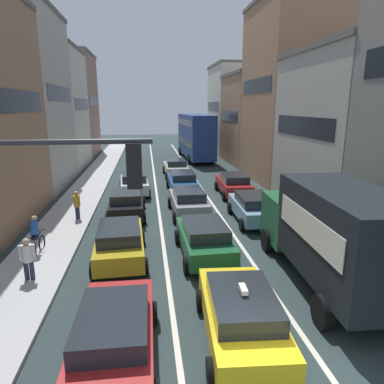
{
  "coord_description": "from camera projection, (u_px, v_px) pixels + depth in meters",
  "views": [
    {
      "loc": [
        -2.32,
        -5.59,
        6.03
      ],
      "look_at": [
        0.0,
        12.0,
        1.6
      ],
      "focal_mm": 32.48,
      "sensor_mm": 36.0,
      "label": 1
    }
  ],
  "objects": [
    {
      "name": "sidewalk_left",
      "position": [
        88.0,
        189.0,
        25.5
      ],
      "size": [
        2.6,
        64.0,
        0.14
      ],
      "primitive_type": "cube",
      "color": "#B3B3B3",
      "rests_on": "ground"
    },
    {
      "name": "lane_stripe_left",
      "position": [
        156.0,
        188.0,
        26.15
      ],
      "size": [
        0.16,
        60.0,
        0.01
      ],
      "primitive_type": "cube",
      "color": "silver",
      "rests_on": "ground"
    },
    {
      "name": "lane_stripe_right",
      "position": [
        200.0,
        186.0,
        26.58
      ],
      "size": [
        0.16,
        60.0,
        0.01
      ],
      "primitive_type": "cube",
      "color": "silver",
      "rests_on": "ground"
    },
    {
      "name": "building_row_left",
      "position": [
        8.0,
        103.0,
        24.81
      ],
      "size": [
        7.2,
        43.9,
        13.74
      ],
      "rotation": [
        0.0,
        0.0,
        1.57
      ],
      "color": "#B2ADA3",
      "rests_on": "ground"
    },
    {
      "name": "building_row_right",
      "position": [
        302.0,
        106.0,
        27.24
      ],
      "size": [
        7.2,
        43.9,
        14.09
      ],
      "rotation": [
        0.0,
        0.0,
        -1.57
      ],
      "color": "beige",
      "rests_on": "ground"
    },
    {
      "name": "traffic_light_pole",
      "position": [
        33.0,
        228.0,
        6.45
      ],
      "size": [
        3.58,
        0.38,
        5.5
      ],
      "color": "#2D2D33",
      "rests_on": "ground"
    },
    {
      "name": "removalist_box_truck",
      "position": [
        330.0,
        231.0,
        11.58
      ],
      "size": [
        3.01,
        7.81,
        3.58
      ],
      "rotation": [
        0.0,
        0.0,
        1.52
      ],
      "color": "#1E5933",
      "rests_on": "ground"
    },
    {
      "name": "taxi_centre_lane_front",
      "position": [
        241.0,
        314.0,
        8.96
      ],
      "size": [
        2.29,
        4.41,
        1.66
      ],
      "rotation": [
        0.0,
        0.0,
        1.5
      ],
      "color": "yellow",
      "rests_on": "ground"
    },
    {
      "name": "sedan_left_lane_front",
      "position": [
        114.0,
        335.0,
        8.14
      ],
      "size": [
        2.1,
        4.32,
        1.49
      ],
      "rotation": [
        0.0,
        0.0,
        1.56
      ],
      "color": "#A51E1E",
      "rests_on": "ground"
    },
    {
      "name": "sedan_centre_lane_second",
      "position": [
        204.0,
        238.0,
        14.1
      ],
      "size": [
        2.14,
        4.34,
        1.49
      ],
      "rotation": [
        0.0,
        0.0,
        1.59
      ],
      "color": "#19592D",
      "rests_on": "ground"
    },
    {
      "name": "wagon_left_lane_second",
      "position": [
        120.0,
        241.0,
        13.76
      ],
      "size": [
        2.22,
        4.38,
        1.49
      ],
      "rotation": [
        0.0,
        0.0,
        1.62
      ],
      "color": "#B29319",
      "rests_on": "ground"
    },
    {
      "name": "hatchback_centre_lane_third",
      "position": [
        188.0,
        201.0,
        19.58
      ],
      "size": [
        2.14,
        4.34,
        1.49
      ],
      "rotation": [
        0.0,
        0.0,
        1.59
      ],
      "color": "gray",
      "rests_on": "ground"
    },
    {
      "name": "sedan_left_lane_third",
      "position": [
        126.0,
        203.0,
        19.22
      ],
      "size": [
        2.13,
        4.34,
        1.49
      ],
      "rotation": [
        0.0,
        0.0,
        1.59
      ],
      "color": "black",
      "rests_on": "ground"
    },
    {
      "name": "coupe_centre_lane_fourth",
      "position": [
        182.0,
        181.0,
        24.62
      ],
      "size": [
        2.08,
        4.31,
        1.49
      ],
      "rotation": [
        0.0,
        0.0,
        1.58
      ],
      "color": "#194C8C",
      "rests_on": "ground"
    },
    {
      "name": "sedan_left_lane_fourth",
      "position": [
        134.0,
        183.0,
        24.22
      ],
      "size": [
        2.26,
        4.4,
        1.49
      ],
      "rotation": [
        0.0,
        0.0,
        1.63
      ],
      "color": "silver",
      "rests_on": "ground"
    },
    {
      "name": "sedan_centre_lane_fifth",
      "position": [
        176.0,
        167.0,
        30.3
      ],
      "size": [
        2.14,
        4.34,
        1.49
      ],
      "rotation": [
        0.0,
        0.0,
        1.59
      ],
      "color": "beige",
      "rests_on": "ground"
    },
    {
      "name": "sedan_right_lane_behind_truck",
      "position": [
        253.0,
        207.0,
        18.41
      ],
      "size": [
        2.17,
        4.35,
        1.49
      ],
      "rotation": [
        0.0,
        0.0,
        1.54
      ],
      "color": "#759EB7",
      "rests_on": "ground"
    },
    {
      "name": "wagon_right_lane_far",
      "position": [
        234.0,
        184.0,
        23.86
      ],
      "size": [
        2.17,
        4.35,
        1.49
      ],
      "rotation": [
        0.0,
        0.0,
        1.54
      ],
      "color": "#A51E1E",
      "rests_on": "ground"
    },
    {
      "name": "bus_mid_queue_primary",
      "position": [
        196.0,
        135.0,
        39.21
      ],
      "size": [
        3.13,
        10.59,
        5.06
      ],
      "rotation": [
        0.0,
        0.0,
        1.61
      ],
      "color": "navy",
      "rests_on": "ground"
    },
    {
      "name": "cyclist_on_sidewalk",
      "position": [
        36.0,
        237.0,
        14.12
      ],
      "size": [
        0.5,
        1.73,
        1.72
      ],
      "rotation": [
        0.0,
        0.0,
        1.51
      ],
      "color": "black",
      "rests_on": "ground"
    },
    {
      "name": "pedestrian_mid_sidewalk",
      "position": [
        28.0,
        258.0,
        11.91
      ],
      "size": [
        0.54,
        0.34,
        1.66
      ],
      "rotation": [
        0.0,
        0.0,
        4.8
      ],
      "color": "#262D47",
      "rests_on": "ground"
    },
    {
      "name": "pedestrian_far_sidewalk",
      "position": [
        77.0,
        204.0,
        18.4
      ],
      "size": [
        0.34,
        0.53,
        1.66
      ],
      "rotation": [
        0.0,
        0.0,
        2.95
      ],
      "color": "#262D47",
      "rests_on": "ground"
    }
  ]
}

